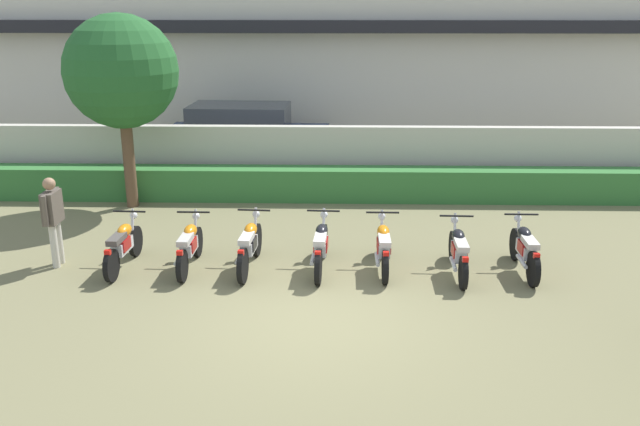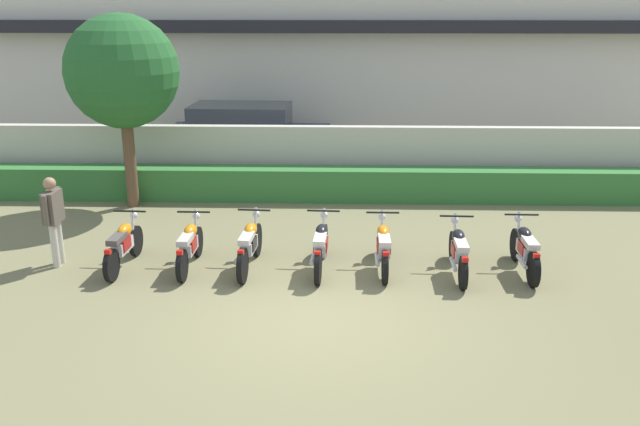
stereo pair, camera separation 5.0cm
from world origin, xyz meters
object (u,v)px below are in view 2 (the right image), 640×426
at_px(motorcycle_in_row_3, 321,246).
at_px(motorcycle_in_row_4, 383,246).
at_px(motorcycle_in_row_0, 123,245).
at_px(motorcycle_in_row_2, 250,245).
at_px(motorcycle_in_row_5, 458,251).
at_px(inspector_person, 53,214).
at_px(parked_car, 247,139).
at_px(motorcycle_in_row_1, 189,245).
at_px(motorcycle_in_row_6, 525,249).
at_px(tree_near_inspector, 122,72).

distance_m(motorcycle_in_row_3, motorcycle_in_row_4, 1.10).
bearing_deg(motorcycle_in_row_4, motorcycle_in_row_0, 90.96).
distance_m(motorcycle_in_row_2, motorcycle_in_row_5, 3.68).
bearing_deg(inspector_person, parked_car, 70.76).
xyz_separation_m(motorcycle_in_row_0, motorcycle_in_row_4, (4.65, 0.05, 0.00)).
xyz_separation_m(motorcycle_in_row_0, motorcycle_in_row_2, (2.27, 0.03, 0.01)).
height_order(motorcycle_in_row_1, motorcycle_in_row_6, motorcycle_in_row_6).
distance_m(motorcycle_in_row_0, inspector_person, 1.35).
relative_size(tree_near_inspector, motorcycle_in_row_2, 2.27).
height_order(parked_car, tree_near_inspector, tree_near_inspector).
xyz_separation_m(motorcycle_in_row_3, motorcycle_in_row_4, (1.10, 0.02, -0.01)).
relative_size(motorcycle_in_row_5, inspector_person, 1.12).
xyz_separation_m(tree_near_inspector, motorcycle_in_row_5, (6.93, -3.93, -2.67)).
distance_m(motorcycle_in_row_3, motorcycle_in_row_5, 2.41).
height_order(motorcycle_in_row_2, motorcycle_in_row_4, motorcycle_in_row_2).
distance_m(parked_car, motorcycle_in_row_2, 7.31).
xyz_separation_m(motorcycle_in_row_1, motorcycle_in_row_5, (4.76, -0.14, -0.00)).
bearing_deg(motorcycle_in_row_3, motorcycle_in_row_2, 92.66).
xyz_separation_m(motorcycle_in_row_5, motorcycle_in_row_6, (1.18, 0.10, 0.01)).
bearing_deg(motorcycle_in_row_0, motorcycle_in_row_4, -86.93).
bearing_deg(parked_car, motorcycle_in_row_0, -97.64).
xyz_separation_m(motorcycle_in_row_1, motorcycle_in_row_2, (1.08, 0.02, 0.01)).
distance_m(parked_car, motorcycle_in_row_6, 9.37).
relative_size(motorcycle_in_row_1, motorcycle_in_row_2, 0.92).
height_order(motorcycle_in_row_2, motorcycle_in_row_6, motorcycle_in_row_2).
bearing_deg(motorcycle_in_row_5, motorcycle_in_row_0, 90.71).
distance_m(motorcycle_in_row_3, motorcycle_in_row_6, 3.59).
xyz_separation_m(motorcycle_in_row_0, motorcycle_in_row_3, (3.54, 0.02, 0.01)).
bearing_deg(tree_near_inspector, motorcycle_in_row_1, -60.21).
relative_size(motorcycle_in_row_4, inspector_person, 1.11).
bearing_deg(motorcycle_in_row_4, motorcycle_in_row_2, 90.72).
xyz_separation_m(motorcycle_in_row_3, inspector_person, (-4.79, 0.08, 0.52)).
bearing_deg(parked_car, motorcycle_in_row_2, -79.86).
bearing_deg(tree_near_inspector, motorcycle_in_row_4, -33.75).
relative_size(motorcycle_in_row_2, motorcycle_in_row_3, 1.00).
xyz_separation_m(motorcycle_in_row_1, inspector_person, (-2.43, 0.09, 0.53)).
distance_m(motorcycle_in_row_2, motorcycle_in_row_6, 4.86).
xyz_separation_m(motorcycle_in_row_6, inspector_person, (-8.37, 0.13, 0.52)).
bearing_deg(motorcycle_in_row_5, motorcycle_in_row_1, 90.28).
bearing_deg(tree_near_inspector, motorcycle_in_row_0, -75.53).
height_order(motorcycle_in_row_3, motorcycle_in_row_5, motorcycle_in_row_3).
distance_m(parked_car, motorcycle_in_row_4, 7.99).
distance_m(motorcycle_in_row_1, motorcycle_in_row_5, 4.76).
bearing_deg(motorcycle_in_row_3, motorcycle_in_row_0, 93.48).
xyz_separation_m(parked_car, inspector_person, (-2.50, -7.15, 0.03)).
xyz_separation_m(tree_near_inspector, motorcycle_in_row_2, (3.25, -3.77, -2.65)).
bearing_deg(motorcycle_in_row_0, motorcycle_in_row_6, -87.70).
height_order(tree_near_inspector, motorcycle_in_row_1, tree_near_inspector).
xyz_separation_m(motorcycle_in_row_4, motorcycle_in_row_6, (2.48, -0.07, 0.01)).
xyz_separation_m(motorcycle_in_row_2, motorcycle_in_row_4, (2.38, 0.01, -0.01)).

